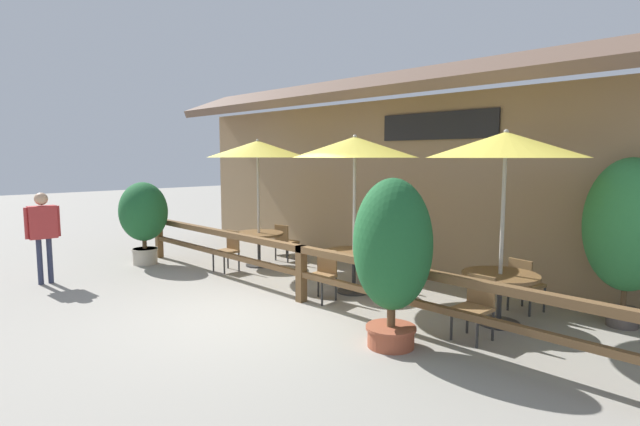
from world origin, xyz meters
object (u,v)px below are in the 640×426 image
Objects in this scene: patio_umbrella_middle at (355,147)px; dining_table_middle at (354,259)px; dining_table_near at (259,239)px; pedestrian at (43,226)px; chair_far_streetside at (475,304)px; potted_plant_entrance_palm at (143,215)px; patio_umbrella_near at (258,149)px; potted_plant_corner_fern at (392,251)px; chair_far_wallside at (524,282)px; patio_umbrella_far at (506,145)px; chair_middle_wallside at (381,260)px; chair_near_streetside at (228,249)px; dining_table_far at (500,284)px; chair_middle_streetside at (323,273)px; potted_plant_tall_tropical at (629,227)px; chair_near_wallside at (285,240)px.

patio_umbrella_middle reaches higher than dining_table_middle.
pedestrian reaches higher than dining_table_near.
potted_plant_entrance_palm is (-7.54, -1.09, 0.65)m from chair_far_streetside.
patio_umbrella_near is at bearing 178.04° from patio_umbrella_middle.
potted_plant_corner_fern reaches higher than pedestrian.
patio_umbrella_far is at bearing 99.55° from chair_far_wallside.
chair_far_wallside is at bearing -165.84° from chair_middle_wallside.
patio_umbrella_middle is 1.30× the size of potted_plant_corner_fern.
chair_near_streetside is 6.05m from patio_umbrella_far.
chair_middle_wallside is at bearing 12.55° from dining_table_near.
chair_far_wallside reaches higher than dining_table_far.
potted_plant_tall_tropical is at bearing 21.12° from chair_middle_streetside.
dining_table_middle is (2.95, -0.87, 0.12)m from chair_near_wallside.
potted_plant_entrance_palm is at bearing -161.15° from dining_table_middle.
dining_table_far is 1.28× the size of chair_far_wallside.
patio_umbrella_near is 5.44m from potted_plant_corner_fern.
dining_table_middle is at bearing 80.14° from chair_middle_streetside.
patio_umbrella_far is (5.56, -0.63, 2.10)m from chair_near_wallside.
dining_table_middle is 1.28× the size of chair_far_streetside.
chair_near_streetside is at bearing -93.85° from dining_table_near.
patio_umbrella_far is (5.60, 0.91, 2.10)m from chair_near_streetside.
dining_table_far is (2.61, 0.24, -1.97)m from patio_umbrella_middle.
potted_plant_corner_fern reaches higher than dining_table_near.
dining_table_far is at bearing -57.44° from pedestrian.
chair_middle_streetside is (2.91, -0.86, -2.10)m from patio_umbrella_near.
potted_plant_tall_tropical reaches higher than chair_near_streetside.
chair_middle_wallside reaches higher than dining_table_far.
dining_table_middle is at bearing 142.75° from potted_plant_corner_fern.
potted_plant_entrance_palm is at bearing -165.74° from dining_table_far.
potted_plant_corner_fern is 0.90× the size of potted_plant_tall_tropical.
chair_far_wallside is (-0.06, 1.61, 0.00)m from chair_far_streetside.
potted_plant_tall_tropical is (1.27, 0.37, 0.96)m from chair_far_wallside.
patio_umbrella_far is 2.31m from potted_plant_corner_fern.
dining_table_near is 7.00m from potted_plant_tall_tropical.
potted_plant_tall_tropical is at bearing 19.39° from potted_plant_entrance_palm.
chair_near_streetside is 1.00× the size of chair_far_streetside.
patio_umbrella_near reaches higher than potted_plant_corner_fern.
chair_near_wallside is 1.00× the size of chair_far_wallside.
dining_table_far is at bearing 73.25° from potted_plant_corner_fern.
potted_plant_entrance_palm is (-7.47, -1.90, -1.45)m from patio_umbrella_far.
patio_umbrella_middle reaches higher than chair_middle_streetside.
potted_plant_corner_fern is 1.24× the size of pedestrian.
potted_plant_corner_fern is at bearing -18.49° from patio_umbrella_near.
patio_umbrella_middle is 2.57× the size of dining_table_middle.
dining_table_middle is 5.89m from pedestrian.
patio_umbrella_middle reaches higher than potted_plant_corner_fern.
potted_plant_entrance_palm is at bearing 29.70° from chair_far_wallside.
dining_table_far is at bearing 97.02° from chair_far_streetside.
dining_table_near is 0.50× the size of potted_plant_corner_fern.
pedestrian is at bearing 44.19° from chair_far_wallside.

